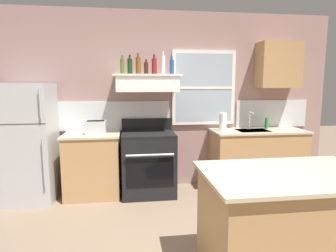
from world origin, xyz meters
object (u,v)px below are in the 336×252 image
object	(u,v)px
toaster	(96,127)
bottle_brown_stout	(146,68)
stove_range	(148,163)
paper_towel_roll	(223,122)
refrigerator	(28,143)
bottle_amber_wine	(138,65)
bottle_blue_liqueur	(172,67)
bottle_olive_oil_square	(122,66)
bottle_dark_green_wine	(130,66)
bottle_red_label_wine	(154,66)
bottle_clear_tall	(163,65)
kitchen_island	(288,226)
dish_soap_bottle	(267,123)

from	to	relation	value
toaster	bottle_brown_stout	bearing A→B (deg)	12.86
stove_range	bottle_brown_stout	size ratio (longest dim) A/B	5.00
bottle_brown_stout	paper_towel_roll	bearing A→B (deg)	-5.41
refrigerator	bottle_amber_wine	bearing A→B (deg)	3.64
bottle_blue_liqueur	bottle_brown_stout	bearing A→B (deg)	170.13
bottle_olive_oil_square	bottle_dark_green_wine	xyz separation A→B (m)	(0.10, 0.10, 0.01)
bottle_brown_stout	bottle_red_label_wine	size ratio (longest dim) A/B	0.76
toaster	bottle_brown_stout	world-z (taller)	bottle_brown_stout
bottle_olive_oil_square	bottle_red_label_wine	distance (m)	0.46
bottle_dark_green_wine	toaster	bearing A→B (deg)	-161.97
toaster	refrigerator	bearing A→B (deg)	-179.83
bottle_amber_wine	bottle_blue_liqueur	distance (m)	0.48
bottle_olive_oil_square	bottle_red_label_wine	bearing A→B (deg)	11.61
bottle_olive_oil_square	toaster	bearing A→B (deg)	-171.30
toaster	paper_towel_roll	xyz separation A→B (m)	(1.86, 0.06, 0.04)
toaster	bottle_clear_tall	bearing A→B (deg)	8.75
toaster	stove_range	world-z (taller)	toaster
stove_range	bottle_blue_liqueur	world-z (taller)	bottle_blue_liqueur
bottle_blue_liqueur	kitchen_island	xyz separation A→B (m)	(0.64, -2.14, -1.40)
stove_range	bottle_amber_wine	world-z (taller)	bottle_amber_wine
bottle_dark_green_wine	bottle_amber_wine	distance (m)	0.13
paper_towel_roll	bottle_brown_stout	bearing A→B (deg)	174.59
bottle_red_label_wine	bottle_clear_tall	xyz separation A→B (m)	(0.13, -0.00, 0.02)
toaster	bottle_amber_wine	xyz separation A→B (m)	(0.61, 0.09, 0.86)
bottle_red_label_wine	paper_towel_roll	xyz separation A→B (m)	(1.02, -0.09, -0.82)
paper_towel_roll	dish_soap_bottle	distance (m)	0.76
bottle_dark_green_wine	bottle_red_label_wine	distance (m)	0.35
bottle_clear_tall	bottle_blue_liqueur	distance (m)	0.13
paper_towel_roll	dish_soap_bottle	world-z (taller)	paper_towel_roll
bottle_brown_stout	bottle_clear_tall	distance (m)	0.25
dish_soap_bottle	bottle_olive_oil_square	bearing A→B (deg)	-177.47
stove_range	dish_soap_bottle	xyz separation A→B (m)	(1.88, 0.14, 0.54)
toaster	bottle_dark_green_wine	xyz separation A→B (m)	(0.49, 0.16, 0.85)
bottle_amber_wine	bottle_clear_tall	world-z (taller)	bottle_clear_tall
toaster	bottle_dark_green_wine	size ratio (longest dim) A/B	1.07
bottle_olive_oil_square	bottle_dark_green_wine	size ratio (longest dim) A/B	0.94
bottle_blue_liqueur	dish_soap_bottle	size ratio (longest dim) A/B	1.43
toaster	bottle_clear_tall	xyz separation A→B (m)	(0.97, 0.15, 0.88)
refrigerator	kitchen_island	distance (m)	3.36
refrigerator	dish_soap_bottle	bearing A→B (deg)	2.60
bottle_blue_liqueur	bottle_red_label_wine	bearing A→B (deg)	168.48
bottle_olive_oil_square	kitchen_island	bearing A→B (deg)	-57.36
bottle_brown_stout	bottle_blue_liqueur	size ratio (longest dim) A/B	0.85
bottle_amber_wine	kitchen_island	bearing A→B (deg)	-62.26
bottle_clear_tall	kitchen_island	bearing A→B (deg)	-70.85
stove_range	paper_towel_roll	xyz separation A→B (m)	(1.13, 0.04, 0.58)
dish_soap_bottle	bottle_brown_stout	bearing A→B (deg)	179.76
toaster	bottle_amber_wine	world-z (taller)	bottle_amber_wine
refrigerator	bottle_blue_liqueur	world-z (taller)	bottle_blue_liqueur
bottle_clear_tall	bottle_blue_liqueur	size ratio (longest dim) A/B	1.31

